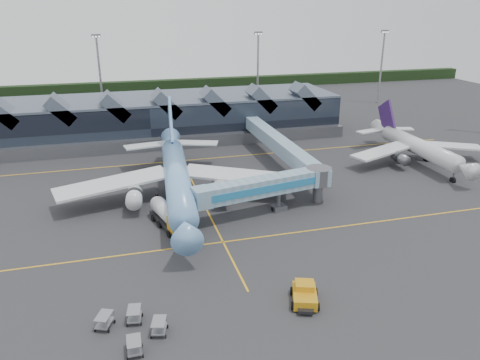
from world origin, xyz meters
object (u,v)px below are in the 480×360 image
object	(u,v)px
main_airliner	(177,175)
fuel_truck	(168,215)
jet_bridge	(274,185)
regional_jet	(416,146)
pushback_tug	(305,295)

from	to	relation	value
main_airliner	fuel_truck	bearing A→B (deg)	-101.17
jet_bridge	fuel_truck	bearing A→B (deg)	172.27
fuel_truck	regional_jet	bearing A→B (deg)	1.70
main_airliner	regional_jet	distance (m)	49.21
main_airliner	jet_bridge	size ratio (longest dim) A/B	1.94
jet_bridge	regional_jet	bearing A→B (deg)	12.19
regional_jet	jet_bridge	distance (m)	38.31
jet_bridge	main_airliner	bearing A→B (deg)	136.62
jet_bridge	fuel_truck	world-z (taller)	jet_bridge
fuel_truck	pushback_tug	world-z (taller)	fuel_truck
jet_bridge	fuel_truck	distance (m)	16.52
fuel_truck	pushback_tug	size ratio (longest dim) A/B	1.93
regional_jet	jet_bridge	bearing A→B (deg)	-156.43
fuel_truck	pushback_tug	xyz separation A→B (m)	(11.76, -22.22, -0.91)
main_airliner	regional_jet	world-z (taller)	main_airliner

